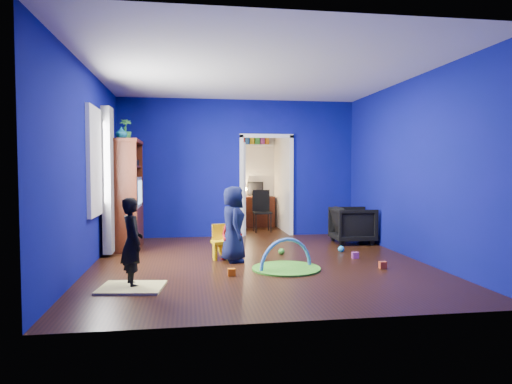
{
  "coord_description": "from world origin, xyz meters",
  "views": [
    {
      "loc": [
        -1.07,
        -6.89,
        1.45
      ],
      "look_at": [
        0.02,
        0.4,
        1.07
      ],
      "focal_mm": 32.0,
      "sensor_mm": 36.0,
      "label": 1
    }
  ],
  "objects": [
    {
      "name": "wall_front",
      "position": [
        0.0,
        -2.75,
        1.45
      ],
      "size": [
        5.0,
        0.02,
        2.9
      ],
      "primitive_type": "cube",
      "color": "navy",
      "rests_on": "floor"
    },
    {
      "name": "hopper_ball",
      "position": [
        -0.43,
        0.35,
        0.18
      ],
      "size": [
        0.35,
        0.35,
        0.35
      ],
      "primitive_type": "sphere",
      "color": "yellow",
      "rests_on": "floor"
    },
    {
      "name": "tv_armoire",
      "position": [
        -2.2,
        1.57,
        0.98
      ],
      "size": [
        0.58,
        1.14,
        1.96
      ],
      "primitive_type": "cube",
      "color": "#41100A",
      "rests_on": "floor"
    },
    {
      "name": "study_desk",
      "position": [
        0.6,
        4.26,
        0.38
      ],
      "size": [
        0.88,
        0.44,
        0.75
      ],
      "primitive_type": "cube",
      "color": "#3D140A",
      "rests_on": "floor"
    },
    {
      "name": "child_black",
      "position": [
        -1.75,
        -1.21,
        0.55
      ],
      "size": [
        0.39,
        0.47,
        1.1
      ],
      "primitive_type": "imported",
      "rotation": [
        0.0,
        0.0,
        1.94
      ],
      "color": "black",
      "rests_on": "floor"
    },
    {
      "name": "wall_back",
      "position": [
        0.0,
        2.75,
        1.45
      ],
      "size": [
        5.0,
        0.02,
        2.9
      ],
      "primitive_type": "cube",
      "color": "navy",
      "rests_on": "floor"
    },
    {
      "name": "play_mat",
      "position": [
        0.32,
        -0.55,
        0.01
      ],
      "size": [
        0.98,
        0.98,
        0.03
      ],
      "primitive_type": "cylinder",
      "color": "#4C9E23",
      "rests_on": "floor"
    },
    {
      "name": "potted_plant",
      "position": [
        -2.2,
        1.79,
        2.16
      ],
      "size": [
        0.27,
        0.27,
        0.4
      ],
      "primitive_type": "imported",
      "rotation": [
        0.0,
        0.0,
        0.22
      ],
      "color": "#338C37",
      "rests_on": "tv_armoire"
    },
    {
      "name": "child_navy",
      "position": [
        -0.38,
        0.1,
        0.59
      ],
      "size": [
        0.39,
        0.58,
        1.17
      ],
      "primitive_type": "imported",
      "rotation": [
        0.0,
        0.0,
        1.6
      ],
      "color": "#101A3B",
      "rests_on": "floor"
    },
    {
      "name": "vase",
      "position": [
        -2.2,
        1.27,
        2.06
      ],
      "size": [
        0.27,
        0.27,
        0.21
      ],
      "primitive_type": "imported",
      "rotation": [
        0.0,
        0.0,
        -0.43
      ],
      "color": "#0D636D",
      "rests_on": "tv_armoire"
    },
    {
      "name": "alcove",
      "position": [
        0.6,
        3.62,
        1.25
      ],
      "size": [
        1.0,
        1.75,
        2.5
      ],
      "primitive_type": null,
      "color": "silver",
      "rests_on": "floor"
    },
    {
      "name": "wall_right",
      "position": [
        2.5,
        0.0,
        1.45
      ],
      "size": [
        0.02,
        5.5,
        2.9
      ],
      "primitive_type": "cube",
      "color": "navy",
      "rests_on": "floor"
    },
    {
      "name": "toy_1",
      "position": [
        1.55,
        0.64,
        0.06
      ],
      "size": [
        0.11,
        0.11,
        0.11
      ],
      "primitive_type": "sphere",
      "color": "#26A0DC",
      "rests_on": "floor"
    },
    {
      "name": "book_shelf",
      "position": [
        0.6,
        4.37,
        2.02
      ],
      "size": [
        0.88,
        0.24,
        0.04
      ],
      "primitive_type": "cube",
      "color": "white",
      "rests_on": "study_desk"
    },
    {
      "name": "kid_chair",
      "position": [
        -0.55,
        0.34,
        0.25
      ],
      "size": [
        0.33,
        0.33,
        0.5
      ],
      "primitive_type": "cube",
      "rotation": [
        0.0,
        0.0,
        0.18
      ],
      "color": "yellow",
      "rests_on": "floor"
    },
    {
      "name": "toy_arch",
      "position": [
        0.32,
        -0.55,
        0.02
      ],
      "size": [
        0.84,
        0.36,
        0.88
      ],
      "primitive_type": "torus",
      "rotation": [
        1.57,
        0.0,
        0.37
      ],
      "color": "#3F8CD8",
      "rests_on": "floor"
    },
    {
      "name": "desk_lamp",
      "position": [
        0.32,
        4.32,
        0.93
      ],
      "size": [
        0.14,
        0.14,
        0.14
      ],
      "primitive_type": "sphere",
      "color": "#FFD88C",
      "rests_on": "study_desk"
    },
    {
      "name": "curtain",
      "position": [
        -2.37,
        0.9,
        1.25
      ],
      "size": [
        0.14,
        0.42,
        2.4
      ],
      "primitive_type": "cube",
      "color": "slate",
      "rests_on": "floor"
    },
    {
      "name": "floor",
      "position": [
        0.0,
        0.0,
        0.0
      ],
      "size": [
        5.0,
        5.5,
        0.01
      ],
      "primitive_type": "cube",
      "color": "black",
      "rests_on": "ground"
    },
    {
      "name": "toy_2",
      "position": [
        -0.49,
        -0.84,
        0.05
      ],
      "size": [
        0.1,
        0.08,
        0.1
      ],
      "primitive_type": "cube",
      "color": "orange",
      "rests_on": "floor"
    },
    {
      "name": "armchair",
      "position": [
        2.09,
        1.51,
        0.35
      ],
      "size": [
        0.8,
        0.78,
        0.7
      ],
      "primitive_type": "imported",
      "rotation": [
        0.0,
        0.0,
        1.54
      ],
      "color": "black",
      "rests_on": "floor"
    },
    {
      "name": "window_left",
      "position": [
        -2.48,
        0.35,
        1.55
      ],
      "size": [
        0.03,
        0.95,
        1.55
      ],
      "primitive_type": "cube",
      "color": "white",
      "rests_on": "wall_left"
    },
    {
      "name": "toy_3",
      "position": [
        0.48,
        0.56,
        0.06
      ],
      "size": [
        0.11,
        0.11,
        0.11
      ],
      "primitive_type": "sphere",
      "color": "green",
      "rests_on": "floor"
    },
    {
      "name": "crt_tv",
      "position": [
        -2.16,
        1.57,
        1.02
      ],
      "size": [
        0.46,
        0.7,
        0.54
      ],
      "primitive_type": "cube",
      "color": "silver",
      "rests_on": "tv_armoire"
    },
    {
      "name": "desk_monitor",
      "position": [
        0.6,
        4.38,
        0.95
      ],
      "size": [
        0.4,
        0.05,
        0.32
      ],
      "primitive_type": "cube",
      "color": "black",
      "rests_on": "study_desk"
    },
    {
      "name": "doorway",
      "position": [
        0.6,
        2.75,
        1.05
      ],
      "size": [
        1.16,
        0.1,
        2.1
      ],
      "primitive_type": "cube",
      "color": "white",
      "rests_on": "floor"
    },
    {
      "name": "toy_4",
      "position": [
        1.59,
        0.07,
        0.05
      ],
      "size": [
        0.1,
        0.08,
        0.1
      ],
      "primitive_type": "cube",
      "color": "#BB46A0",
      "rests_on": "floor"
    },
    {
      "name": "toddler_red",
      "position": [
        -0.4,
        0.14,
        0.38
      ],
      "size": [
        0.47,
        0.44,
        0.76
      ],
      "primitive_type": "imported",
      "rotation": [
        0.0,
        0.0,
        -0.56
      ],
      "color": "red",
      "rests_on": "floor"
    },
    {
      "name": "yellow_blanket",
      "position": [
        -1.75,
        -1.31,
        0.01
      ],
      "size": [
        0.83,
        0.7,
        0.03
      ],
      "primitive_type": "cube",
      "rotation": [
        0.0,
        0.0,
        -0.14
      ],
      "color": "#F2E07A",
      "rests_on": "floor"
    },
    {
      "name": "folding_chair",
      "position": [
        0.6,
        3.3,
        0.46
      ],
      "size": [
        0.4,
        0.4,
        0.92
      ],
      "primitive_type": "cube",
      "color": "black",
      "rests_on": "floor"
    },
    {
      "name": "ceiling",
      "position": [
        0.0,
        0.0,
        2.9
      ],
      "size": [
        5.0,
        5.5,
        0.01
      ],
      "primitive_type": "cube",
      "color": "white",
      "rests_on": "wall_back"
    },
    {
      "name": "toy_0",
      "position": [
        1.72,
        -0.7,
        0.05
      ],
      "size": [
        0.1,
        0.08,
        0.1
      ],
      "primitive_type": "cube",
      "color": "#DF4D25",
      "rests_on": "floor"
    },
    {
      "name": "wall_left",
      "position": [
        -2.5,
        0.0,
        1.45
      ],
      "size": [
        0.02,
        5.5,
        2.9
      ],
      "primitive_type": "cube",
      "color": "navy",
      "rests_on": "floor"
    }
  ]
}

